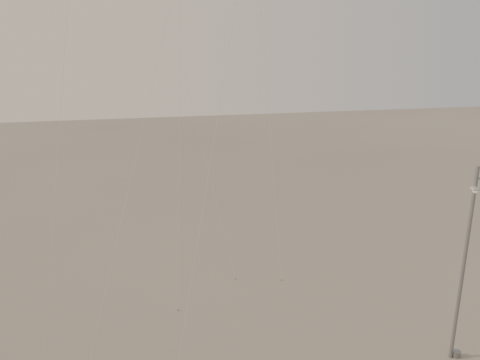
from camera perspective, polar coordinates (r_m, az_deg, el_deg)
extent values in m
cylinder|color=gray|center=(34.84, 17.96, -13.92)|extent=(0.44, 0.44, 0.30)
cylinder|color=gray|center=(33.01, 18.55, -6.89)|extent=(0.77, 0.18, 9.41)
cylinder|color=gray|center=(31.87, 19.76, 0.11)|extent=(0.56, 0.35, 0.07)
cylinder|color=gray|center=(31.66, 19.47, -0.33)|extent=(0.06, 0.06, 0.40)
ellipsoid|color=#B2B2AD|center=(31.71, 19.44, -0.68)|extent=(0.52, 0.52, 0.18)
cylinder|color=beige|center=(33.46, -6.80, 11.22)|extent=(9.11, 12.93, 28.90)
cylinder|color=beige|center=(41.47, 1.75, 14.98)|extent=(1.32, 6.18, 33.46)
cylinder|color=gray|center=(41.86, 3.54, -8.52)|extent=(0.06, 0.06, 0.10)
cylinder|color=beige|center=(26.82, -2.59, 1.30)|extent=(4.98, 6.66, 20.25)
cylinder|color=beige|center=(45.77, -5.46, 11.75)|extent=(4.72, 14.89, 28.54)
cylinder|color=gray|center=(42.00, -0.39, -8.42)|extent=(0.06, 0.06, 0.10)
cylinder|color=beige|center=(40.24, -5.14, 12.65)|extent=(2.52, 11.30, 30.22)
cylinder|color=gray|center=(38.01, -5.31, -10.99)|extent=(0.06, 0.06, 0.10)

